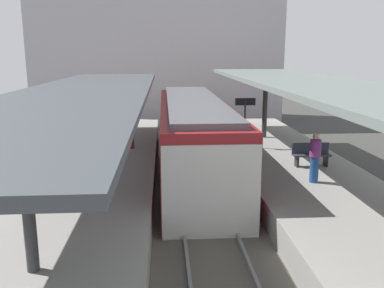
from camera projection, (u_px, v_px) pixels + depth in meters
name	position (u px, v px, depth m)	size (l,w,h in m)	color
ground_plane	(204.00, 216.00, 13.24)	(80.00, 80.00, 0.00)	#383835
platform_left	(83.00, 205.00, 12.88)	(4.40, 28.00, 1.00)	gray
platform_right	(320.00, 199.00, 13.39)	(4.40, 28.00, 1.00)	gray
track_ballast	(204.00, 213.00, 13.22)	(3.20, 28.00, 0.20)	#59544C
rail_near_side	(181.00, 209.00, 13.14)	(0.08, 28.00, 0.14)	slate
rail_far_side	(226.00, 208.00, 13.23)	(0.08, 28.00, 0.14)	slate
commuter_train	(193.00, 136.00, 17.33)	(2.78, 13.30, 3.10)	maroon
canopy_left	(85.00, 93.00, 13.52)	(4.18, 21.00, 2.98)	#333335
canopy_right	(312.00, 84.00, 13.98)	(4.18, 21.00, 3.23)	#333335
platform_bench	(311.00, 154.00, 15.37)	(1.40, 0.41, 0.86)	black
platform_sign	(245.00, 111.00, 18.24)	(0.90, 0.08, 2.21)	#262628
passenger_near_bench	(130.00, 129.00, 18.14)	(0.36, 0.36, 1.67)	maroon
passenger_mid_platform	(315.00, 157.00, 13.32)	(0.36, 0.36, 1.63)	navy
station_building_backdrop	(158.00, 49.00, 31.45)	(18.00, 6.00, 11.00)	#B7B2B7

